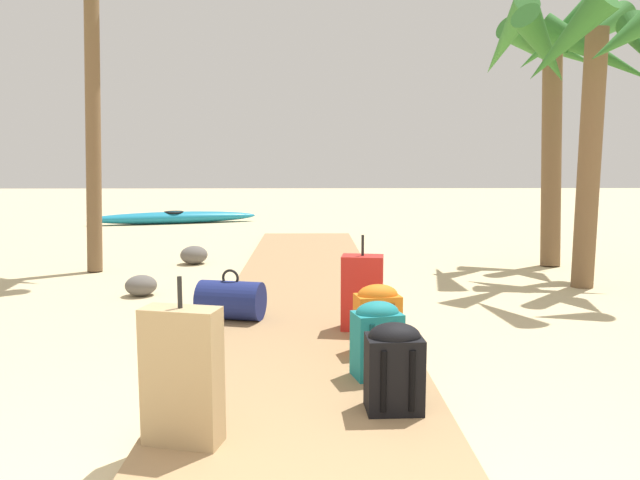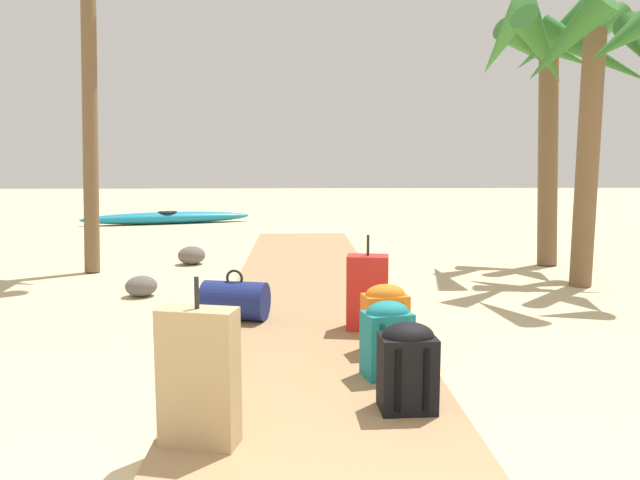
% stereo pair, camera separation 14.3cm
% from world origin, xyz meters
% --- Properties ---
extents(ground_plane, '(60.00, 60.00, 0.00)m').
position_xyz_m(ground_plane, '(0.00, 4.24, 0.00)').
color(ground_plane, '#CCB789').
extents(boardwalk, '(1.72, 10.59, 0.08)m').
position_xyz_m(boardwalk, '(0.00, 5.30, 0.04)').
color(boardwalk, '#9E7A51').
rests_on(boardwalk, ground).
extents(backpack_orange, '(0.36, 0.28, 0.52)m').
position_xyz_m(backpack_orange, '(0.56, 2.75, 0.36)').
color(backpack_orange, orange).
rests_on(backpack_orange, boardwalk).
extents(backpack_teal, '(0.36, 0.30, 0.52)m').
position_xyz_m(backpack_teal, '(0.49, 2.21, 0.35)').
color(backpack_teal, '#197A7F').
rests_on(backpack_teal, boardwalk).
extents(suitcase_red, '(0.38, 0.29, 0.82)m').
position_xyz_m(suitcase_red, '(0.50, 3.40, 0.40)').
color(suitcase_red, red).
rests_on(suitcase_red, boardwalk).
extents(backpack_black, '(0.33, 0.27, 0.52)m').
position_xyz_m(backpack_black, '(0.53, 1.65, 0.35)').
color(backpack_black, black).
rests_on(backpack_black, boardwalk).
extents(duffel_bag_navy, '(0.65, 0.48, 0.47)m').
position_xyz_m(duffel_bag_navy, '(-0.68, 3.76, 0.26)').
color(duffel_bag_navy, navy).
rests_on(duffel_bag_navy, boardwalk).
extents(suitcase_tan, '(0.42, 0.26, 0.87)m').
position_xyz_m(suitcase_tan, '(-0.61, 1.26, 0.44)').
color(suitcase_tan, tan).
rests_on(suitcase_tan, boardwalk).
extents(palm_tree_near_right, '(2.10, 2.09, 3.46)m').
position_xyz_m(palm_tree_near_right, '(3.39, 5.58, 2.60)').
color(palm_tree_near_right, brown).
rests_on(palm_tree_near_right, ground).
extents(palm_tree_far_right, '(1.94, 2.02, 3.76)m').
position_xyz_m(palm_tree_far_right, '(3.55, 7.14, 2.89)').
color(palm_tree_far_right, brown).
rests_on(palm_tree_far_right, ground).
extents(kayak, '(4.12, 1.77, 0.31)m').
position_xyz_m(kayak, '(-3.34, 13.48, 0.15)').
color(kayak, teal).
rests_on(kayak, ground).
extents(rock_left_mid, '(0.56, 0.57, 0.27)m').
position_xyz_m(rock_left_mid, '(-1.69, 7.32, 0.14)').
color(rock_left_mid, '#5B5651').
rests_on(rock_left_mid, ground).
extents(rock_left_near, '(0.48, 0.48, 0.24)m').
position_xyz_m(rock_left_near, '(-1.89, 5.13, 0.12)').
color(rock_left_near, '#5B5651').
rests_on(rock_left_near, ground).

